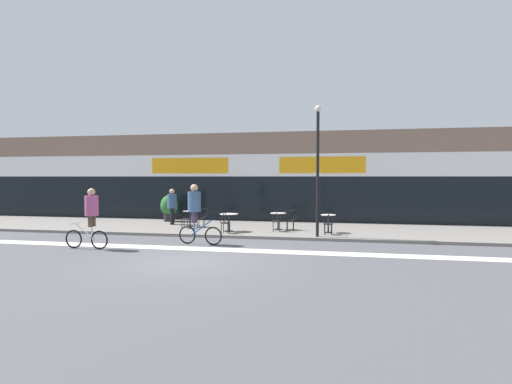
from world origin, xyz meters
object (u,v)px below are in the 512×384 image
bistro_table_1 (229,219)px  lamp_post (318,161)px  bistro_table_2 (278,218)px  bistro_table_3 (328,220)px  cafe_chair_3_near (328,222)px  pedestrian_near_end (172,203)px  cafe_chair_0_side (203,216)px  cyclist_0 (195,208)px  cafe_chair_1_near (225,221)px  planter_pot (169,207)px  cyclist_1 (90,213)px  bistro_table_0 (190,216)px  cafe_chair_2_near (276,220)px  cafe_chair_2_side (292,218)px  cafe_chair_0_near (185,217)px

bistro_table_1 → lamp_post: lamp_post is taller
bistro_table_2 → bistro_table_3: 2.30m
lamp_post → cafe_chair_3_near: bearing=54.7°
bistro_table_1 → pedestrian_near_end: pedestrian_near_end is taller
cafe_chair_0_side → cyclist_0: bearing=100.7°
cafe_chair_1_near → planter_pot: (-4.17, 3.88, 0.24)m
cyclist_1 → bistro_table_0: bearing=-103.3°
cafe_chair_2_near → cyclist_1: (-5.78, -4.75, 0.61)m
cafe_chair_1_near → pedestrian_near_end: bearing=56.1°
bistro_table_0 → planter_pot: planter_pot is taller
planter_pot → cafe_chair_3_near: bearing=-22.3°
planter_pot → cyclist_0: cyclist_0 is taller
bistro_table_0 → cafe_chair_2_side: 4.89m
cyclist_1 → pedestrian_near_end: size_ratio=1.18×
bistro_table_2 → lamp_post: (1.82, -1.77, 2.45)m
cafe_chair_1_near → bistro_table_0: bearing=53.4°
cafe_chair_2_side → cyclist_1: (-6.40, -5.38, 0.61)m
bistro_table_2 → cyclist_0: (-2.56, -3.73, 0.67)m
cafe_chair_2_side → lamp_post: size_ratio=0.17×
cafe_chair_3_near → pedestrian_near_end: pedestrian_near_end is taller
cafe_chair_2_near → cafe_chair_1_near: bearing=107.1°
cafe_chair_0_side → cafe_chair_3_near: (5.87, -1.41, 0.00)m
cafe_chair_1_near → planter_pot: planter_pot is taller
planter_pot → lamp_post: (8.01, -4.04, 2.23)m
cafe_chair_0_near → planter_pot: (-1.93, 2.67, 0.24)m
cafe_chair_1_near → bistro_table_2: bearing=-48.8°
bistro_table_0 → cafe_chair_0_near: (-0.00, -0.63, -0.01)m
lamp_post → cafe_chair_0_near: bearing=167.3°
cafe_chair_2_near → cyclist_0: size_ratio=0.41×
cafe_chair_3_near → pedestrian_near_end: bearing=69.2°
bistro_table_2 → cyclist_1: size_ratio=0.36×
bistro_table_0 → cafe_chair_1_near: 2.89m
bistro_table_0 → lamp_post: bearing=-18.2°
bistro_table_0 → cafe_chair_2_near: (4.27, -0.85, -0.01)m
bistro_table_1 → planter_pot: 5.29m
bistro_table_2 → cafe_chair_2_side: size_ratio=0.84×
bistro_table_3 → bistro_table_1: bearing=-174.3°
lamp_post → cyclist_1: size_ratio=2.46×
cyclist_0 → pedestrian_near_end: cyclist_0 is taller
bistro_table_0 → bistro_table_3: bistro_table_3 is taller
cafe_chair_2_near → lamp_post: 3.27m
bistro_table_1 → cafe_chair_3_near: (4.26, -0.20, -0.04)m
bistro_table_1 → cyclist_1: size_ratio=0.38×
pedestrian_near_end → planter_pot: bearing=109.3°
cafe_chair_2_near → cafe_chair_0_side: bearing=68.2°
cafe_chair_0_side → bistro_table_2: bearing=172.0°
cafe_chair_1_near → cafe_chair_2_side: same height
cafe_chair_1_near → cafe_chair_2_side: 3.10m
cafe_chair_2_near → lamp_post: size_ratio=0.17×
cafe_chair_2_side → bistro_table_0: bearing=-3.8°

